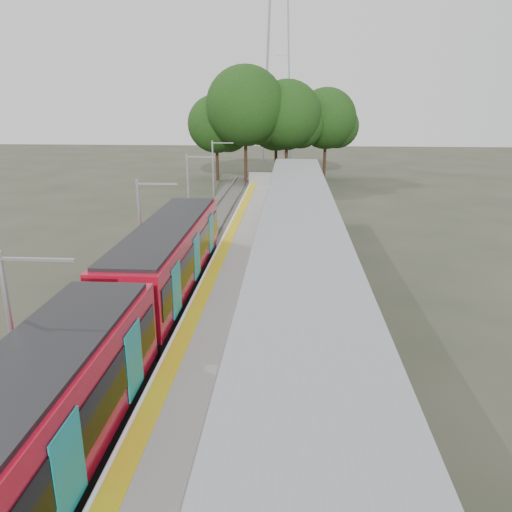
{
  "coord_description": "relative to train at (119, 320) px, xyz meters",
  "views": [
    {
      "loc": [
        1.15,
        -4.75,
        9.12
      ],
      "look_at": [
        -0.34,
        16.88,
        2.3
      ],
      "focal_mm": 35.0,
      "sensor_mm": 36.0,
      "label": 1
    }
  ],
  "objects": [
    {
      "name": "trackbed",
      "position": [
        -0.0,
        9.78,
        -1.93
      ],
      "size": [
        3.0,
        70.0,
        0.24
      ],
      "primitive_type": "cube",
      "color": "#59544C",
      "rests_on": "ground"
    },
    {
      "name": "platform",
      "position": [
        4.5,
        9.78,
        -1.55
      ],
      "size": [
        6.0,
        50.0,
        1.0
      ],
      "primitive_type": "cube",
      "color": "gray",
      "rests_on": "ground"
    },
    {
      "name": "tactile_strip",
      "position": [
        1.95,
        9.78,
        -1.04
      ],
      "size": [
        0.6,
        50.0,
        0.02
      ],
      "primitive_type": "cube",
      "color": "gold",
      "rests_on": "platform"
    },
    {
      "name": "end_fence",
      "position": [
        4.5,
        34.73,
        -0.45
      ],
      "size": [
        6.0,
        0.1,
        1.2
      ],
      "primitive_type": "cube",
      "color": "#9EA0A5",
      "rests_on": "platform"
    },
    {
      "name": "train",
      "position": [
        0.0,
        0.0,
        0.0
      ],
      "size": [
        2.74,
        27.6,
        3.62
      ],
      "color": "black",
      "rests_on": "ground"
    },
    {
      "name": "canopy",
      "position": [
        6.11,
        5.97,
        2.15
      ],
      "size": [
        3.27,
        38.0,
        3.66
      ],
      "color": "#9EA0A5",
      "rests_on": "platform"
    },
    {
      "name": "pylon",
      "position": [
        3.5,
        62.78,
        16.95
      ],
      "size": [
        8.0,
        4.0,
        38.0
      ],
      "primitive_type": null,
      "color": "#9EA0A5",
      "rests_on": "ground"
    },
    {
      "name": "tree_cluster",
      "position": [
        3.21,
        43.39,
        5.38
      ],
      "size": [
        19.45,
        12.99,
        12.76
      ],
      "color": "#382316",
      "rests_on": "ground"
    },
    {
      "name": "catenary_masts",
      "position": [
        -1.72,
        8.78,
        0.86
      ],
      "size": [
        2.08,
        48.16,
        5.4
      ],
      "color": "#9EA0A5",
      "rests_on": "ground"
    },
    {
      "name": "bench_near",
      "position": [
        6.92,
        -6.59,
        -0.47
      ],
      "size": [
        0.58,
        1.64,
        1.1
      ],
      "rotation": [
        0.0,
        0.0,
        -0.06
      ],
      "color": "#0F0E46",
      "rests_on": "platform"
    },
    {
      "name": "bench_mid",
      "position": [
        6.34,
        12.1,
        -0.54
      ],
      "size": [
        0.7,
        1.48,
        0.98
      ],
      "rotation": [
        0.0,
        0.0,
        -0.19
      ],
      "color": "#0F0E46",
      "rests_on": "platform"
    },
    {
      "name": "bench_far",
      "position": [
        5.91,
        11.7,
        -0.46
      ],
      "size": [
        0.6,
        1.68,
        1.13
      ],
      "rotation": [
        0.0,
        0.0,
        0.06
      ],
      "color": "#0F0E46",
      "rests_on": "platform"
    },
    {
      "name": "info_pillar_far",
      "position": [
        6.46,
        6.66,
        -0.3
      ],
      "size": [
        0.39,
        0.39,
        1.73
      ],
      "rotation": [
        0.0,
        0.0,
        -0.26
      ],
      "color": "beige",
      "rests_on": "platform"
    },
    {
      "name": "litter_bin",
      "position": [
        5.27,
        -2.85,
        -0.65
      ],
      "size": [
        0.41,
        0.41,
        0.81
      ],
      "primitive_type": "cylinder",
      "rotation": [
        0.0,
        0.0,
        0.04
      ],
      "color": "#9EA0A5",
      "rests_on": "platform"
    }
  ]
}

